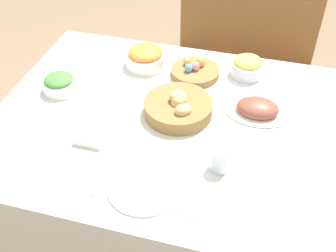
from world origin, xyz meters
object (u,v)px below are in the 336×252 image
at_px(carrot_bowl, 146,57).
at_px(dinner_plate, 144,186).
at_px(knife, 187,196).
at_px(green_salad_bowl, 59,83).
at_px(ham_platter, 257,109).
at_px(drinking_cup, 220,160).
at_px(chair_far_center, 210,48).
at_px(egg_basket, 195,71).
at_px(bread_basket, 178,107).
at_px(butter_dish, 90,139).
at_px(spoon, 195,198).
at_px(fork, 102,178).
at_px(pineapple_bowl, 247,66).
at_px(chair_far_right, 277,58).

xyz_separation_m(carrot_bowl, dinner_plate, (0.23, -0.75, -0.04)).
height_order(carrot_bowl, knife, carrot_bowl).
bearing_deg(green_salad_bowl, carrot_bowl, 43.97).
bearing_deg(ham_platter, drinking_cup, -105.37).
distance_m(chair_far_center, egg_basket, 0.64).
bearing_deg(knife, bread_basket, 112.27).
bearing_deg(carrot_bowl, butter_dish, -94.66).
xyz_separation_m(egg_basket, spoon, (0.17, -0.73, -0.02)).
bearing_deg(fork, knife, 4.00).
relative_size(chair_far_center, pineapple_bowl, 6.57).
height_order(chair_far_center, egg_basket, chair_far_center).
xyz_separation_m(green_salad_bowl, fork, (0.38, -0.44, -0.04)).
xyz_separation_m(egg_basket, butter_dish, (-0.30, -0.57, -0.01)).
relative_size(dinner_plate, drinking_cup, 3.02).
distance_m(chair_far_right, green_salad_bowl, 1.31).
bearing_deg(dinner_plate, drinking_cup, 33.57).
height_order(bread_basket, green_salad_bowl, bread_basket).
xyz_separation_m(bread_basket, knife, (0.14, -0.43, -0.03)).
distance_m(chair_far_right, fork, 1.45).
xyz_separation_m(green_salad_bowl, dinner_plate, (0.54, -0.44, -0.03)).
bearing_deg(spoon, chair_far_center, 94.53).
xyz_separation_m(bread_basket, pineapple_bowl, (0.24, 0.37, 0.01)).
bearing_deg(chair_far_center, ham_platter, -67.41).
xyz_separation_m(chair_far_center, ham_platter, (0.35, -0.81, 0.23)).
distance_m(carrot_bowl, fork, 0.75).
bearing_deg(chair_far_right, fork, -111.92).
xyz_separation_m(green_salad_bowl, knife, (0.70, -0.44, -0.04)).
bearing_deg(chair_far_right, butter_dish, -119.30).
bearing_deg(knife, ham_platter, 74.65).
bearing_deg(green_salad_bowl, knife, -32.45).
height_order(chair_far_center, spoon, chair_far_center).
xyz_separation_m(chair_far_right, egg_basket, (-0.37, -0.59, 0.23)).
bearing_deg(drinking_cup, green_salad_bowl, 160.07).
bearing_deg(butter_dish, carrot_bowl, 85.34).
xyz_separation_m(bread_basket, fork, (-0.18, -0.43, -0.03)).
distance_m(chair_far_right, carrot_bowl, 0.89).
bearing_deg(egg_basket, carrot_bowl, 176.53).
xyz_separation_m(ham_platter, dinner_plate, (-0.34, -0.52, -0.02)).
height_order(chair_far_right, chair_far_center, same).
xyz_separation_m(fork, knife, (0.32, 0.00, 0.00)).
bearing_deg(pineapple_bowl, butter_dish, -130.22).
bearing_deg(drinking_cup, fork, -158.15).
relative_size(pineapple_bowl, drinking_cup, 1.74).
bearing_deg(spoon, knife, 176.00).
height_order(green_salad_bowl, fork, green_salad_bowl).
relative_size(knife, butter_dish, 1.49).
relative_size(chair_far_center, knife, 5.88).
height_order(chair_far_right, carrot_bowl, chair_far_right).
height_order(chair_far_center, butter_dish, chair_far_center).
xyz_separation_m(bread_basket, drinking_cup, (0.22, -0.27, 0.01)).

